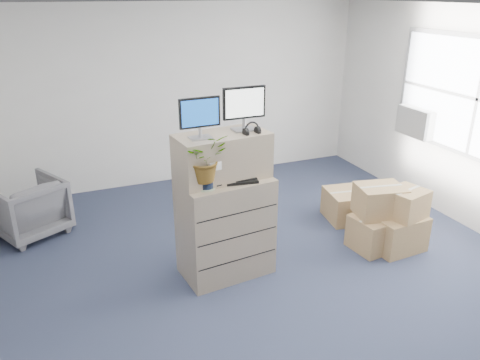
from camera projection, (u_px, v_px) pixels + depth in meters
name	position (u px, v px, depth m)	size (l,w,h in m)	color
ground	(278.00, 291.00, 4.93)	(7.00, 7.00, 0.00)	#283049
wall_back	(182.00, 95.00, 7.41)	(6.00, 0.02, 2.80)	silver
window	(480.00, 99.00, 5.75)	(0.07, 2.72, 1.52)	gray
ac_unit	(417.00, 122.00, 6.68)	(0.24, 0.60, 0.40)	silver
filing_cabinet_lower	(225.00, 227.00, 5.09)	(0.96, 0.59, 1.12)	tan
filing_cabinet_upper	(222.00, 156.00, 4.83)	(0.96, 0.48, 0.48)	tan
monitor_left	(200.00, 116.00, 4.51)	(0.41, 0.17, 0.41)	#99999E
monitor_right	(244.00, 106.00, 4.77)	(0.46, 0.18, 0.45)	#99999E
headphones	(252.00, 129.00, 4.72)	(0.17, 0.17, 0.02)	black
keyboard	(232.00, 181.00, 4.80)	(0.52, 0.22, 0.03)	black
mouse	(261.00, 175.00, 4.95)	(0.09, 0.06, 0.03)	silver
water_bottle	(226.00, 163.00, 4.88)	(0.09, 0.09, 0.31)	#94989C
phone_dock	(223.00, 174.00, 4.86)	(0.08, 0.07, 0.16)	silver
external_drive	(248.00, 167.00, 5.13)	(0.21, 0.16, 0.06)	black
tissue_box	(249.00, 162.00, 5.02)	(0.28, 0.14, 0.11)	#4082DA
potted_plant	(205.00, 164.00, 4.55)	(0.51, 0.55, 0.46)	#90A282
office_chair	(28.00, 205.00, 5.96)	(0.79, 0.74, 0.81)	#5C5B60
cardboard_boxes	(379.00, 217.00, 5.89)	(0.98, 1.49, 0.79)	#987449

